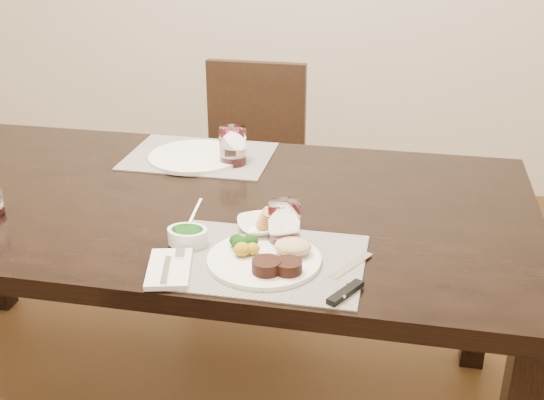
% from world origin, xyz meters
% --- Properties ---
extents(dining_table, '(2.00, 1.00, 0.75)m').
position_xyz_m(dining_table, '(0.00, 0.00, 0.67)').
color(dining_table, black).
rests_on(dining_table, ground).
extents(chair_far, '(0.42, 0.42, 0.90)m').
position_xyz_m(chair_far, '(0.00, 0.93, 0.50)').
color(chair_far, black).
rests_on(chair_far, ground).
extents(placemat_near, '(0.46, 0.34, 0.00)m').
position_xyz_m(placemat_near, '(0.33, -0.31, 0.75)').
color(placemat_near, gray).
rests_on(placemat_near, dining_table).
extents(placemat_far, '(0.46, 0.34, 0.00)m').
position_xyz_m(placemat_far, '(-0.02, 0.32, 0.75)').
color(placemat_far, gray).
rests_on(placemat_far, dining_table).
extents(dinner_plate, '(0.26, 0.26, 0.05)m').
position_xyz_m(dinner_plate, '(0.34, -0.33, 0.77)').
color(dinner_plate, white).
rests_on(dinner_plate, placemat_near).
extents(napkin_fork, '(0.13, 0.19, 0.02)m').
position_xyz_m(napkin_fork, '(0.13, -0.41, 0.76)').
color(napkin_fork, silver).
rests_on(napkin_fork, placemat_near).
extents(steak_knife, '(0.09, 0.25, 0.01)m').
position_xyz_m(steak_knife, '(0.53, -0.40, 0.76)').
color(steak_knife, silver).
rests_on(steak_knife, placemat_near).
extents(cracker_bowl, '(0.17, 0.17, 0.06)m').
position_xyz_m(cracker_bowl, '(0.29, -0.17, 0.77)').
color(cracker_bowl, white).
rests_on(cracker_bowl, placemat_near).
extents(sauce_ramekin, '(0.10, 0.15, 0.08)m').
position_xyz_m(sauce_ramekin, '(0.13, -0.27, 0.78)').
color(sauce_ramekin, white).
rests_on(sauce_ramekin, placemat_near).
extents(wine_glass_near, '(0.08, 0.08, 0.11)m').
position_xyz_m(wine_glass_near, '(0.36, -0.23, 0.80)').
color(wine_glass_near, white).
rests_on(wine_glass_near, placemat_near).
extents(far_plate, '(0.30, 0.30, 0.01)m').
position_xyz_m(far_plate, '(-0.03, 0.29, 0.76)').
color(far_plate, white).
rests_on(far_plate, placemat_far).
extents(wine_glass_far, '(0.08, 0.08, 0.12)m').
position_xyz_m(wine_glass_far, '(0.10, 0.27, 0.81)').
color(wine_glass_far, white).
rests_on(wine_glass_far, placemat_far).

